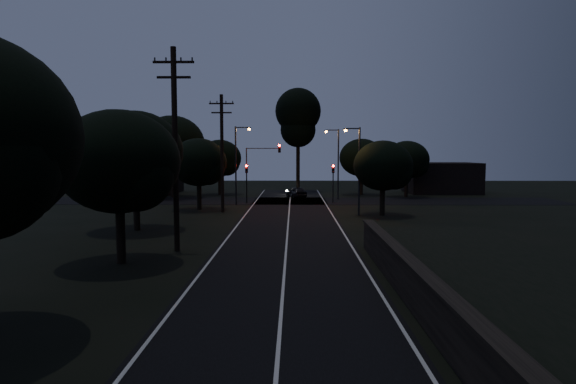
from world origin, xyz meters
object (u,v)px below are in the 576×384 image
object	(u,v)px
signal_left	(247,176)
signal_right	(333,176)
streetlight_a	(238,160)
car	(296,192)
signal_mast	(262,162)
streetlight_b	(337,159)
tall_pine	(298,117)
utility_pole_far	(222,151)
streetlight_c	(357,165)
utility_pole_mid	(175,146)

from	to	relation	value
signal_left	signal_right	xyz separation A→B (m)	(9.20, 0.00, 0.00)
streetlight_a	car	world-z (taller)	streetlight_a
signal_right	car	world-z (taller)	signal_right
signal_left	car	bearing A→B (deg)	48.41
signal_mast	signal_left	bearing A→B (deg)	-179.87
signal_right	streetlight_b	bearing A→B (deg)	80.00
tall_pine	signal_left	world-z (taller)	tall_pine
signal_left	signal_right	size ratio (longest dim) A/B	1.00
utility_pole_far	streetlight_c	size ratio (longest dim) A/B	1.40
utility_pole_far	signal_left	bearing A→B (deg)	80.06
tall_pine	streetlight_b	bearing A→B (deg)	-68.62
utility_pole_far	signal_left	xyz separation A→B (m)	(1.40, 7.99, -2.65)
streetlight_b	car	size ratio (longest dim) A/B	2.08
signal_mast	car	xyz separation A→B (m)	(3.65, 6.01, -3.68)
tall_pine	car	size ratio (longest dim) A/B	3.65
streetlight_a	car	size ratio (longest dim) A/B	2.08
streetlight_a	tall_pine	bearing A→B (deg)	69.64
utility_pole_mid	signal_right	size ratio (longest dim) A/B	2.68
utility_pole_mid	utility_pole_far	size ratio (longest dim) A/B	1.05
signal_mast	streetlight_a	distance (m)	3.13
utility_pole_far	streetlight_a	bearing A→B (deg)	83.41
utility_pole_far	signal_mast	size ratio (longest dim) A/B	1.68
signal_right	streetlight_b	distance (m)	4.45
tall_pine	signal_left	xyz separation A→B (m)	(-5.60, -15.01, -7.31)
streetlight_b	streetlight_c	world-z (taller)	streetlight_b
utility_pole_mid	tall_pine	xyz separation A→B (m)	(7.00, 40.00, 4.41)
signal_left	tall_pine	bearing A→B (deg)	69.54
tall_pine	streetlight_c	distance (m)	26.11
utility_pole_far	signal_right	size ratio (longest dim) A/B	2.56
utility_pole_mid	car	size ratio (longest dim) A/B	2.85
tall_pine	car	bearing A→B (deg)	-91.68
car	signal_right	bearing A→B (deg)	103.67
signal_left	streetlight_a	bearing A→B (deg)	-109.59
tall_pine	streetlight_b	xyz separation A→B (m)	(4.31, -11.00, -5.51)
signal_left	streetlight_b	distance (m)	10.84
utility_pole_mid	streetlight_b	distance (m)	31.15
utility_pole_mid	streetlight_a	world-z (taller)	utility_pole_mid
signal_mast	streetlight_a	world-z (taller)	streetlight_a
utility_pole_mid	tall_pine	world-z (taller)	tall_pine
utility_pole_mid	signal_mast	distance (m)	25.22
signal_left	streetlight_a	world-z (taller)	streetlight_a
signal_left	signal_right	world-z (taller)	same
signal_right	signal_mast	bearing A→B (deg)	179.97
streetlight_b	car	world-z (taller)	streetlight_b
streetlight_c	utility_pole_mid	bearing A→B (deg)	-128.26
utility_pole_mid	utility_pole_far	bearing A→B (deg)	90.00
signal_left	streetlight_c	distance (m)	14.52
streetlight_a	streetlight_c	bearing A→B (deg)	-35.69
tall_pine	streetlight_a	world-z (taller)	tall_pine
signal_right	car	distance (m)	7.47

